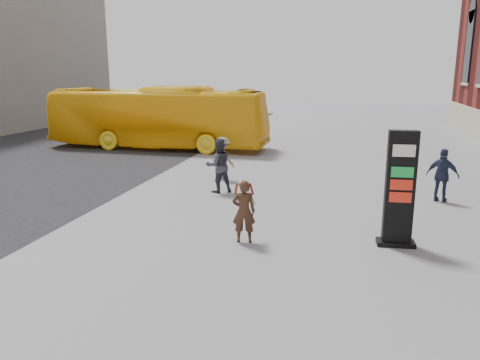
% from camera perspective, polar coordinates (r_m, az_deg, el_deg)
% --- Properties ---
extents(ground, '(100.00, 100.00, 0.00)m').
position_cam_1_polar(ground, '(10.97, 0.30, -8.31)').
color(ground, '#9E9EA3').
extents(info_pylon, '(0.90, 0.49, 2.72)m').
position_cam_1_polar(info_pylon, '(11.36, 18.89, -1.09)').
color(info_pylon, black).
rests_on(info_pylon, ground).
extents(woman, '(0.66, 0.62, 1.53)m').
position_cam_1_polar(woman, '(11.11, 0.46, -3.74)').
color(woman, '#412917').
rests_on(woman, ground).
extents(bus, '(11.60, 2.79, 3.23)m').
position_cam_1_polar(bus, '(25.13, -9.99, 7.51)').
color(bus, yellow).
rests_on(bus, road).
extents(pedestrian_a, '(1.13, 1.08, 1.83)m').
position_cam_1_polar(pedestrian_a, '(15.70, -2.63, 1.78)').
color(pedestrian_a, '#33333E').
rests_on(pedestrian_a, ground).
extents(pedestrian_b, '(1.19, 1.01, 1.59)m').
position_cam_1_polar(pedestrian_b, '(17.64, -2.12, 2.66)').
color(pedestrian_b, gray).
rests_on(pedestrian_b, ground).
extents(pedestrian_c, '(1.07, 0.75, 1.68)m').
position_cam_1_polar(pedestrian_c, '(15.85, 23.47, 0.52)').
color(pedestrian_c, '#252D48').
rests_on(pedestrian_c, ground).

